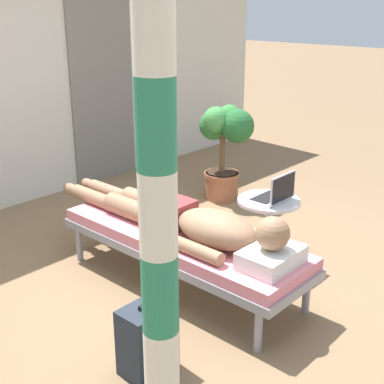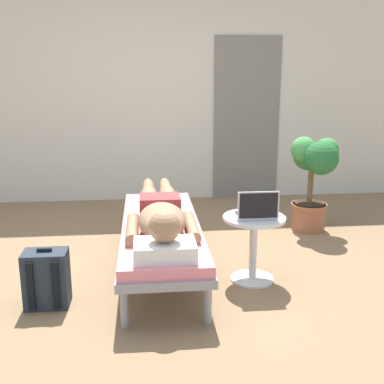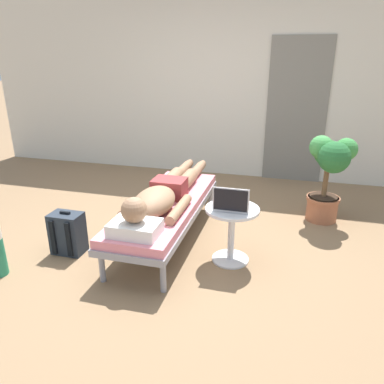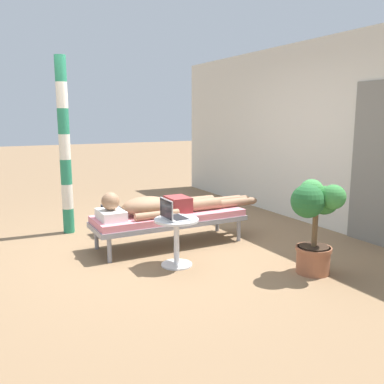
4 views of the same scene
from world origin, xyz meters
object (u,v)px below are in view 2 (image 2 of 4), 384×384
(person_reclining, at_px, (161,214))
(potted_plant, at_px, (313,173))
(lounge_chair, at_px, (161,231))
(backpack, at_px, (47,279))
(laptop, at_px, (256,211))
(side_table, at_px, (254,237))

(person_reclining, relative_size, potted_plant, 2.23)
(lounge_chair, distance_m, backpack, 0.97)
(person_reclining, height_order, potted_plant, potted_plant)
(laptop, bearing_deg, backpack, -172.32)
(side_table, height_order, potted_plant, potted_plant)
(laptop, bearing_deg, person_reclining, 162.34)
(lounge_chair, xyz_separation_m, side_table, (0.71, -0.25, 0.01))
(person_reclining, height_order, side_table, person_reclining)
(side_table, relative_size, potted_plant, 0.54)
(lounge_chair, xyz_separation_m, laptop, (0.71, -0.30, 0.24))
(laptop, distance_m, potted_plant, 1.48)
(side_table, bearing_deg, person_reclining, 166.20)
(backpack, relative_size, potted_plant, 0.44)
(person_reclining, bearing_deg, laptop, -17.66)
(side_table, height_order, backpack, side_table)
(backpack, bearing_deg, side_table, 9.57)
(person_reclining, distance_m, laptop, 0.74)
(lounge_chair, height_order, laptop, laptop)
(laptop, relative_size, backpack, 0.73)
(person_reclining, xyz_separation_m, laptop, (0.71, -0.22, 0.07))
(lounge_chair, relative_size, potted_plant, 1.98)
(backpack, xyz_separation_m, potted_plant, (2.40, 1.40, 0.41))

